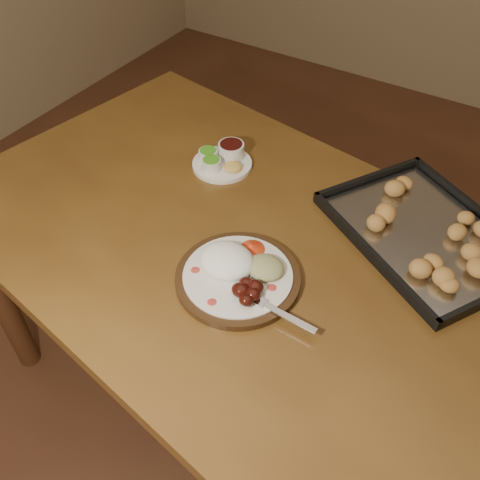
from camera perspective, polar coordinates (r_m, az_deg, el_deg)
The scene contains 5 objects.
ground at distance 1.97m, azimuth 7.42°, elevation -11.68°, with size 4.00×4.00×0.00m, color #56331D.
dining_table at distance 1.31m, azimuth 0.78°, elevation -3.27°, with size 1.63×1.14×0.75m.
dinner_plate at distance 1.15m, azimuth -0.22°, elevation -3.41°, with size 0.35×0.27×0.06m.
condiment_saucer at distance 1.46m, azimuth -1.87°, elevation 8.62°, with size 0.16×0.16×0.05m.
baking_tray at distance 1.32m, azimuth 19.14°, elevation 0.91°, with size 0.55×0.51×0.05m.
Camera 1 is at (0.36, -1.05, 1.63)m, focal length 40.00 mm.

